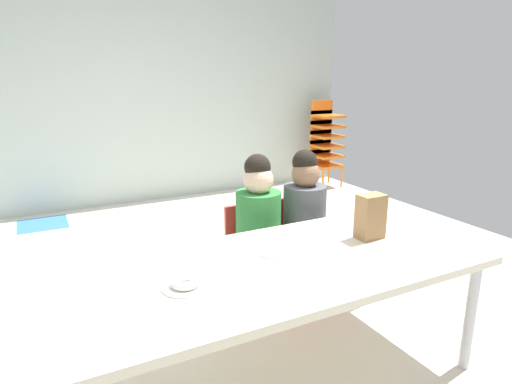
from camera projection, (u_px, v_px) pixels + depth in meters
ground_plane at (231, 315)px, 2.57m from camera, size 5.21×5.29×0.02m
back_wall at (122, 86)px, 4.51m from camera, size 5.21×0.10×2.45m
craft_table at (280, 272)px, 1.90m from camera, size 1.81×0.81×0.58m
seated_child_near_camera at (258, 218)px, 2.53m from camera, size 0.34×0.34×0.92m
seated_child_middle_seat at (304, 210)px, 2.68m from camera, size 0.32×0.31×0.92m
kid_chair_orange_stack at (325, 139)px, 5.36m from camera, size 0.32×0.30×1.04m
paper_bag_brown at (370, 216)px, 2.14m from camera, size 0.13×0.09×0.22m
paper_plate_near_edge at (185, 287)px, 1.66m from camera, size 0.18×0.18×0.01m
paper_plate_center_table at (275, 251)px, 2.00m from camera, size 0.18×0.18×0.01m
donut_powdered_on_plate at (185, 282)px, 1.66m from camera, size 0.11×0.11×0.03m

